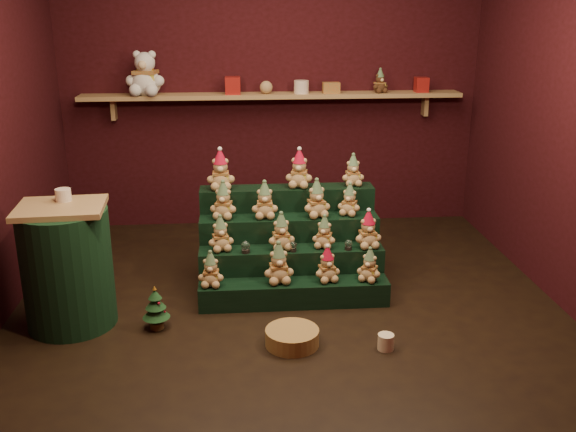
{
  "coord_description": "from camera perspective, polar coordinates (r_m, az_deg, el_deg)",
  "views": [
    {
      "loc": [
        -0.35,
        -4.23,
        2.12
      ],
      "look_at": [
        0.02,
        0.25,
        0.63
      ],
      "focal_mm": 40.0,
      "sensor_mm": 36.0,
      "label": 1
    }
  ],
  "objects": [
    {
      "name": "teddy_5",
      "position": [
        4.81,
        -0.61,
        -1.37
      ],
      "size": [
        0.23,
        0.21,
        0.28
      ],
      "primitive_type": null,
      "rotation": [
        0.0,
        0.0,
        0.17
      ],
      "color": "tan",
      "rests_on": "riser_tier_midfront"
    },
    {
      "name": "brown_bear",
      "position": [
        6.26,
        8.18,
        11.8
      ],
      "size": [
        0.2,
        0.19,
        0.22
      ],
      "primitive_type": null,
      "rotation": [
        0.0,
        0.0,
        0.37
      ],
      "color": "#452617",
      "rests_on": "back_shelf"
    },
    {
      "name": "teddy_2",
      "position": [
        4.72,
        3.5,
        -4.31
      ],
      "size": [
        0.22,
        0.21,
        0.26
      ],
      "primitive_type": null,
      "rotation": [
        0.0,
        0.0,
        0.23
      ],
      "color": "tan",
      "rests_on": "riser_tier_front"
    },
    {
      "name": "gift_tin_red_a",
      "position": [
        6.13,
        -4.94,
        11.49
      ],
      "size": [
        0.14,
        0.14,
        0.16
      ],
      "primitive_type": "cube",
      "color": "#AA1E1A",
      "rests_on": "back_shelf"
    },
    {
      "name": "snow_globe_a",
      "position": [
        4.78,
        -3.79,
        -2.77
      ],
      "size": [
        0.07,
        0.07,
        0.09
      ],
      "color": "black",
      "rests_on": "riser_tier_midfront"
    },
    {
      "name": "shelf_plush_ball",
      "position": [
        6.13,
        -1.95,
        11.36
      ],
      "size": [
        0.12,
        0.12,
        0.12
      ],
      "primitive_type": "sphere",
      "color": "tan",
      "rests_on": "back_shelf"
    },
    {
      "name": "teddy_1",
      "position": [
        4.68,
        -0.84,
        -4.19
      ],
      "size": [
        0.23,
        0.21,
        0.3
      ],
      "primitive_type": null,
      "rotation": [
        0.0,
        0.0,
        0.09
      ],
      "color": "tan",
      "rests_on": "riser_tier_front"
    },
    {
      "name": "gift_tin_red_b",
      "position": [
        6.38,
        11.77,
        11.36
      ],
      "size": [
        0.12,
        0.12,
        0.14
      ],
      "primitive_type": "cube",
      "color": "#AA1E1A",
      "rests_on": "back_shelf"
    },
    {
      "name": "mug_left",
      "position": [
        4.3,
        -0.41,
        -10.42
      ],
      "size": [
        0.11,
        0.11,
        0.11
      ],
      "primitive_type": "cylinder",
      "color": "beige",
      "rests_on": "ground"
    },
    {
      "name": "snow_globe_b",
      "position": [
        4.8,
        0.44,
        -2.72
      ],
      "size": [
        0.06,
        0.06,
        0.08
      ],
      "color": "black",
      "rests_on": "riser_tier_midfront"
    },
    {
      "name": "teddy_11",
      "position": [
        5.05,
        5.5,
        1.47
      ],
      "size": [
        0.23,
        0.22,
        0.25
      ],
      "primitive_type": null,
      "rotation": [
        0.0,
        0.0,
        -0.46
      ],
      "color": "tan",
      "rests_on": "riser_tier_midback"
    },
    {
      "name": "teddy_10",
      "position": [
        4.98,
        2.55,
        1.56
      ],
      "size": [
        0.25,
        0.23,
        0.29
      ],
      "primitive_type": null,
      "rotation": [
        0.0,
        0.0,
        0.23
      ],
      "color": "tan",
      "rests_on": "riser_tier_midback"
    },
    {
      "name": "teddy_4",
      "position": [
        4.82,
        -6.03,
        -1.54
      ],
      "size": [
        0.23,
        0.21,
        0.27
      ],
      "primitive_type": null,
      "rotation": [
        0.0,
        0.0,
        0.23
      ],
      "color": "tan",
      "rests_on": "riser_tier_midfront"
    },
    {
      "name": "teddy_13",
      "position": [
        5.14,
        1.01,
        4.21
      ],
      "size": [
        0.25,
        0.23,
        0.3
      ],
      "primitive_type": null,
      "rotation": [
        0.0,
        0.0,
        -0.21
      ],
      "color": "tan",
      "rests_on": "riser_tier_back"
    },
    {
      "name": "mug_right",
      "position": [
        4.26,
        8.68,
        -11.01
      ],
      "size": [
        0.11,
        0.11,
        0.11
      ],
      "primitive_type": "cylinder",
      "color": "beige",
      "rests_on": "ground"
    },
    {
      "name": "back_shelf",
      "position": [
        6.17,
        -1.39,
        10.61
      ],
      "size": [
        3.6,
        0.26,
        0.24
      ],
      "color": "#A47D52",
      "rests_on": "ground"
    },
    {
      "name": "riser_tier_midback",
      "position": [
        5.1,
        0.1,
        -2.95
      ],
      "size": [
        1.4,
        0.22,
        0.54
      ],
      "primitive_type": "cube",
      "color": "black",
      "rests_on": "ground"
    },
    {
      "name": "teddy_7",
      "position": [
        4.89,
        7.13,
        -1.19
      ],
      "size": [
        0.22,
        0.21,
        0.28
      ],
      "primitive_type": null,
      "rotation": [
        0.0,
        0.0,
        0.12
      ],
      "color": "tan",
      "rests_on": "riser_tier_midfront"
    },
    {
      "name": "ground",
      "position": [
        4.75,
        0.05,
        -8.23
      ],
      "size": [
        4.0,
        4.0,
        0.0
      ],
      "primitive_type": "plane",
      "color": "black",
      "rests_on": "ground"
    },
    {
      "name": "riser_tier_midfront",
      "position": [
        4.94,
        0.31,
        -4.85
      ],
      "size": [
        1.4,
        0.22,
        0.36
      ],
      "primitive_type": "cube",
      "color": "black",
      "rests_on": "ground"
    },
    {
      "name": "teddy_0",
      "position": [
        4.66,
        -6.88,
        -4.71
      ],
      "size": [
        0.2,
        0.19,
        0.26
      ],
      "primitive_type": null,
      "rotation": [
        0.0,
        0.0,
        -0.1
      ],
      "color": "tan",
      "rests_on": "riser_tier_front"
    },
    {
      "name": "gift_tin_cream",
      "position": [
        6.16,
        1.19,
        11.4
      ],
      "size": [
        0.14,
        0.14,
        0.12
      ],
      "primitive_type": "cylinder",
      "color": "beige",
      "rests_on": "back_shelf"
    },
    {
      "name": "teddy_8",
      "position": [
        4.97,
        -5.76,
        1.42
      ],
      "size": [
        0.24,
        0.22,
        0.29
      ],
      "primitive_type": null,
      "rotation": [
        0.0,
        0.0,
        -0.21
      ],
      "color": "tan",
      "rests_on": "riser_tier_midback"
    },
    {
      "name": "riser_tier_back",
      "position": [
        5.28,
        -0.1,
        -1.18
      ],
      "size": [
        1.4,
        0.22,
        0.72
      ],
      "primitive_type": "cube",
      "color": "black",
      "rests_on": "ground"
    },
    {
      "name": "wicker_basket",
      "position": [
        4.26,
        0.37,
        -10.73
      ],
      "size": [
        0.43,
        0.43,
        0.11
      ],
      "primitive_type": "cylinder",
      "rotation": [
        0.0,
        0.0,
        0.24
      ],
      "color": "#A27A41",
      "rests_on": "ground"
    },
    {
      "name": "white_bear",
      "position": [
        6.15,
        -12.59,
        12.77
      ],
      "size": [
        0.41,
        0.38,
        0.5
      ],
      "primitive_type": null,
      "rotation": [
        0.0,
        0.0,
        -0.16
      ],
      "color": "white",
      "rests_on": "back_shelf"
    },
    {
      "name": "teddy_14",
      "position": [
        5.22,
        5.79,
        4.08
      ],
      "size": [
        0.19,
        0.17,
        0.25
      ],
      "primitive_type": null,
      "rotation": [
        0.0,
        0.0,
        0.06
      ],
      "color": "tan",
      "rests_on": "riser_tier_back"
    },
    {
      "name": "front_wall",
      "position": [
        2.33,
        4.17,
        0.17
      ],
      "size": [
        4.0,
        0.1,
        2.8
      ],
      "primitive_type": "cube",
      "color": "black",
      "rests_on": "ground"
    },
    {
      "name": "snow_globe_c",
      "position": [
        4.85,
        5.39,
        -2.56
      ],
      "size": [
        0.06,
        0.06,
        0.08
      ],
      "color": "black",
      "rests_on": "riser_tier_midfront"
    },
    {
      "name": "riser_tier_front",
      "position": [
        4.77,
        0.54,
        -6.88
      ],
      "size": [
        1.4,
        0.22,
        0.18
      ],
      "primitive_type": "cube",
      "color": "black",
      "rests_on": "ground"
    },
    {
      "name": "teddy_6",
      "position": [
        4.86,
        3.25,
        -1.42
      ],
      "size": [
        0.22,
        0.21,
        0.25
      ],
      "primitive_type": null,
      "rotation": [
        0.0,
        0.0,
        -0.37
      ],
      "color": "tan",
      "rests_on": "riser_tier_midfront"
    },
    {
      "name": "teddy_12",
      "position": [
        5.11,
        -6.02,
        4.09
      ],
      "size": [
        0.22,
        0.2,
        0.31
      ],
      "primitive_type": null,
      "rotation": [
        0.0,
        0.0,
        0.01
      ],
      "color": "tan",
      "rests_on": "riser_tier_back"
    },
    {
      "name": "teddy_3",
      "position": [
        4.75,
        7.27,
        -4.31
      ],
      "size": [
        0.24,
        0.23,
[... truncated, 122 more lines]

